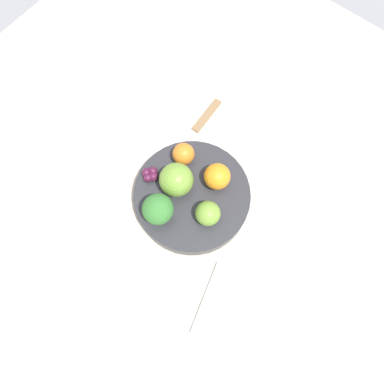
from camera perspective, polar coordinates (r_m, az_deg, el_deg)
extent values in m
plane|color=gray|center=(0.75, 0.00, -1.61)|extent=(6.00, 6.00, 0.00)
cube|color=beige|center=(0.74, 0.00, -1.37)|extent=(1.20, 1.20, 0.02)
cylinder|color=#2D2D33|center=(0.72, 0.00, -0.71)|extent=(0.22, 0.22, 0.03)
cylinder|color=#8CB76B|center=(0.68, -5.01, -3.32)|extent=(0.02, 0.02, 0.02)
sphere|color=#387A33|center=(0.65, -5.22, -2.62)|extent=(0.06, 0.06, 0.06)
sphere|color=olive|center=(0.68, -2.40, 1.88)|extent=(0.06, 0.06, 0.06)
sphere|color=olive|center=(0.67, 2.44, -3.28)|extent=(0.05, 0.05, 0.05)
sphere|color=orange|center=(0.69, 3.86, 2.38)|extent=(0.05, 0.05, 0.05)
sphere|color=orange|center=(0.71, -1.31, 5.81)|extent=(0.04, 0.04, 0.04)
sphere|color=#511938|center=(0.71, -6.98, 2.94)|extent=(0.02, 0.02, 0.02)
sphere|color=#511938|center=(0.71, -6.71, 2.18)|extent=(0.02, 0.02, 0.02)
sphere|color=#511938|center=(0.71, -5.90, 2.36)|extent=(0.02, 0.02, 0.02)
sphere|color=#511938|center=(0.71, -5.98, 3.18)|extent=(0.02, 0.02, 0.02)
cube|color=silver|center=(0.70, 7.05, -17.60)|extent=(0.16, 0.16, 0.01)
cube|color=olive|center=(0.81, 2.28, 11.57)|extent=(0.02, 0.09, 0.01)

